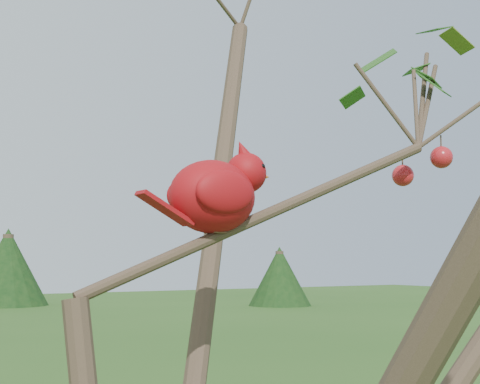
{
  "coord_description": "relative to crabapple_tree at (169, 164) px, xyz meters",
  "views": [
    {
      "loc": [
        -0.34,
        -0.78,
        2.0
      ],
      "look_at": [
        0.2,
        0.09,
        2.1
      ],
      "focal_mm": 50.0,
      "sensor_mm": 36.0,
      "label": 1
    }
  ],
  "objects": [
    {
      "name": "cardinal",
      "position": [
        0.13,
        0.11,
        -0.02
      ],
      "size": [
        0.23,
        0.12,
        0.16
      ],
      "rotation": [
        0.0,
        0.0,
        0.05
      ],
      "color": "#A50E16",
      "rests_on": "ground"
    },
    {
      "name": "crabapple_tree",
      "position": [
        0.0,
        0.0,
        0.0
      ],
      "size": [
        2.35,
        2.05,
        2.95
      ],
      "color": "#3B2D20",
      "rests_on": "ground"
    }
  ]
}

